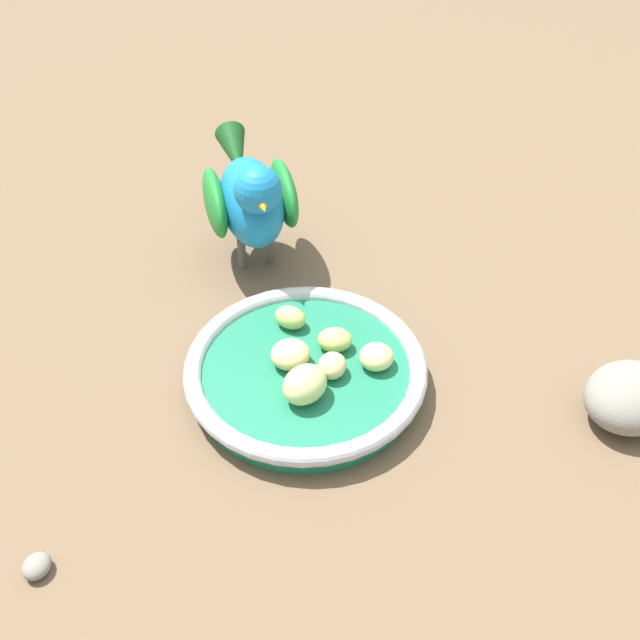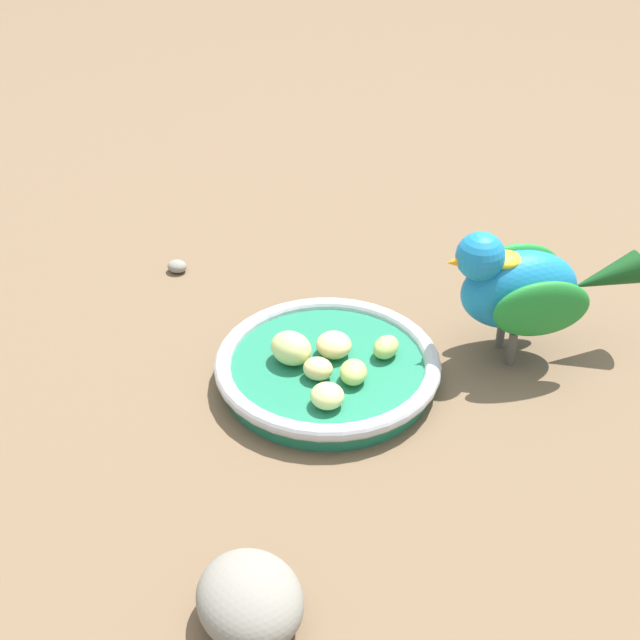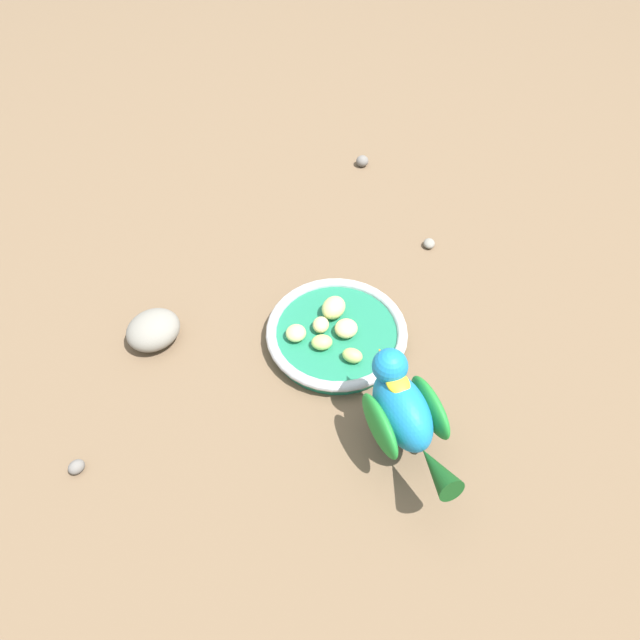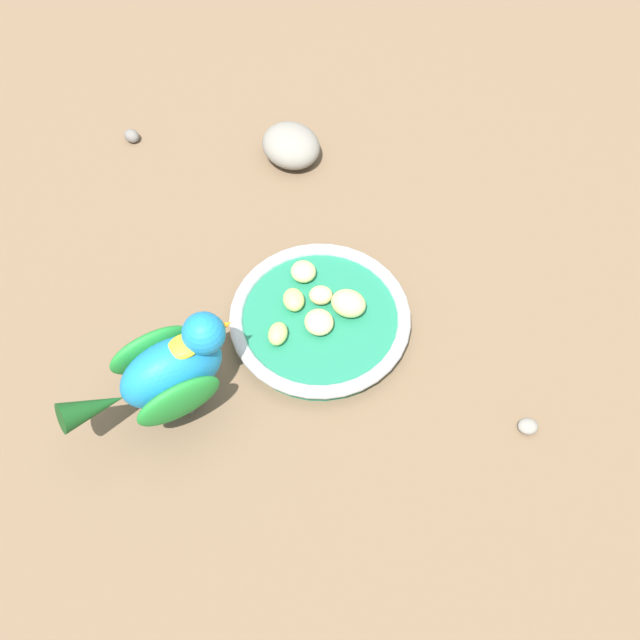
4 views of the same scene
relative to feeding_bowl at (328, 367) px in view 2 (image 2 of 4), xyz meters
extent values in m
plane|color=brown|center=(0.00, 0.01, -0.02)|extent=(4.00, 4.00, 0.00)
cylinder|color=#1E7251|center=(0.00, 0.00, 0.00)|extent=(0.19, 0.19, 0.02)
torus|color=#B7BABF|center=(0.00, 0.00, 0.01)|extent=(0.20, 0.20, 0.02)
ellipsoid|color=#B2CC66|center=(0.05, -0.03, 0.02)|extent=(0.03, 0.03, 0.02)
ellipsoid|color=#E5C67F|center=(0.01, 0.01, 0.02)|extent=(0.04, 0.04, 0.02)
ellipsoid|color=#E5C67F|center=(-0.02, -0.01, 0.02)|extent=(0.03, 0.03, 0.02)
ellipsoid|color=#C6D17A|center=(-0.02, 0.02, 0.02)|extent=(0.04, 0.04, 0.03)
ellipsoid|color=#C6D17A|center=(-0.04, -0.04, 0.02)|extent=(0.03, 0.03, 0.02)
ellipsoid|color=#B2CC66|center=(0.00, -0.03, 0.02)|extent=(0.04, 0.04, 0.02)
cylinder|color=#59544C|center=(0.15, -0.09, 0.00)|extent=(0.01, 0.01, 0.03)
cylinder|color=#59544C|center=(0.16, -0.06, 0.00)|extent=(0.01, 0.01, 0.03)
ellipsoid|color=#197AB7|center=(0.16, -0.08, 0.06)|extent=(0.12, 0.10, 0.07)
ellipsoid|color=#1E7F2D|center=(0.15, -0.11, 0.06)|extent=(0.09, 0.06, 0.05)
ellipsoid|color=#1E7F2D|center=(0.18, -0.05, 0.06)|extent=(0.09, 0.06, 0.05)
cone|color=#144719|center=(0.23, -0.12, 0.06)|extent=(0.08, 0.06, 0.05)
sphere|color=#197AB7|center=(0.12, -0.06, 0.10)|extent=(0.06, 0.06, 0.04)
cone|color=orange|center=(0.10, -0.05, 0.09)|extent=(0.02, 0.02, 0.02)
ellipsoid|color=yellow|center=(0.14, -0.07, 0.09)|extent=(0.04, 0.04, 0.01)
ellipsoid|color=gray|center=(-0.21, -0.16, 0.01)|extent=(0.08, 0.09, 0.05)
ellipsoid|color=gray|center=(0.00, 0.25, -0.01)|extent=(0.03, 0.03, 0.01)
camera|label=1|loc=(-0.34, 0.31, 0.48)|focal=44.79mm
camera|label=2|loc=(-0.40, -0.47, 0.47)|focal=48.67mm
camera|label=3|loc=(0.31, -0.43, 0.67)|focal=33.61mm
camera|label=4|loc=(0.42, 0.25, 0.78)|focal=46.34mm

